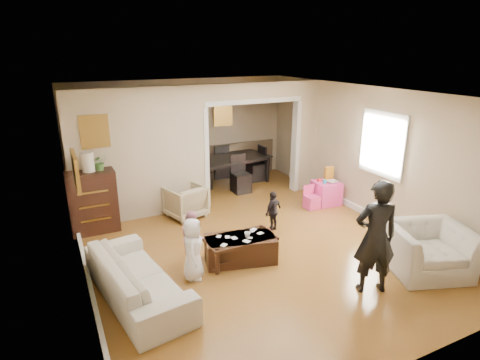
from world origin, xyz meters
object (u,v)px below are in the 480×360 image
coffee_cup (247,235)px  play_table (326,193)px  armchair_front (428,250)px  child_kneel_a (193,249)px  adult_person (375,237)px  table_lamp (88,162)px  dresser (93,202)px  dining_table (230,171)px  child_kneel_b (192,237)px  cyan_cup (325,181)px  armchair_back (185,201)px  coffee_table (240,249)px  child_toddler (273,211)px  sofa (137,277)px

coffee_cup → play_table: (2.71, 1.48, -0.21)m
armchair_front → child_kneel_a: (-3.27, 1.39, 0.11)m
coffee_cup → adult_person: bearing=-51.4°
table_lamp → child_kneel_a: (1.11, -2.36, -0.87)m
dresser → child_kneel_a: (1.11, -2.36, -0.11)m
play_table → dining_table: 2.54m
dining_table → child_kneel_b: size_ratio=2.23×
adult_person → child_kneel_b: (-2.00, 1.85, -0.38)m
dresser → cyan_cup: (4.67, -0.83, -0.04)m
armchair_back → coffee_cup: armchair_back is taller
dresser → coffee_cup: 3.06m
table_lamp → child_kneel_b: table_lamp is taller
cyan_cup → coffee_table: bearing=-153.1°
coffee_table → play_table: (2.81, 1.43, 0.04)m
adult_person → child_kneel_b: size_ratio=1.87×
play_table → cyan_cup: cyan_cup is taller
table_lamp → child_toddler: 3.48m
coffee_cup → play_table: coffee_cup is taller
armchair_front → table_lamp: 5.85m
armchair_front → dining_table: (-0.97, 5.12, -0.02)m
sofa → child_toddler: (2.75, 1.02, 0.08)m
coffee_table → dining_table: size_ratio=0.56×
sofa → cyan_cup: bearing=-78.4°
sofa → child_toddler: bearing=-78.5°
coffee_table → coffee_cup: (0.10, -0.05, 0.25)m
coffee_table → child_kneel_b: size_ratio=1.25×
sofa → armchair_front: size_ratio=1.90×
sofa → play_table: 4.83m
child_toddler → dining_table: bearing=-123.8°
sofa → adult_person: size_ratio=1.30×
armchair_front → coffee_table: (-2.42, 1.54, -0.16)m
armchair_back → cyan_cup: bearing=150.1°
sofa → coffee_table: (1.70, 0.27, -0.10)m
armchair_front → coffee_cup: size_ratio=11.77×
sofa → armchair_back: 2.80m
cyan_cup → adult_person: size_ratio=0.05×
table_lamp → sofa: bearing=-84.2°
cyan_cup → coffee_cup: bearing=-151.3°
coffee_cup → child_kneel_b: size_ratio=0.11×
child_kneel_a → cyan_cup: bearing=-42.4°
armchair_back → child_kneel_b: (-0.49, -1.80, 0.11)m
dresser → adult_person: 4.98m
table_lamp → coffee_table: bearing=-48.5°
child_toddler → cyan_cup: bearing=175.0°
armchair_front → table_lamp: size_ratio=3.14×
armchair_back → armchair_front: 4.50m
sofa → child_toddler: 2.94m
dining_table → child_kneel_a: (-2.30, -3.73, 0.13)m
dresser → dining_table: dresser is taller
table_lamp → child_kneel_a: bearing=-64.9°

